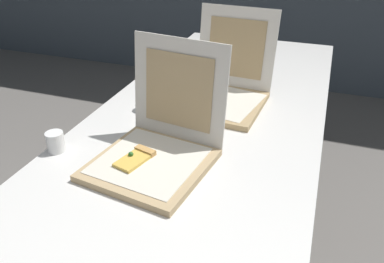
{
  "coord_description": "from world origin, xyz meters",
  "views": [
    {
      "loc": [
        0.39,
        -0.57,
        1.42
      ],
      "look_at": [
        0.02,
        0.47,
        0.79
      ],
      "focal_mm": 35.79,
      "sensor_mm": 36.0,
      "label": 1
    }
  ],
  "objects_px": {
    "pizza_box_middle": "(224,90)",
    "table": "(202,133)",
    "cup_white_far": "(177,74)",
    "cup_white_mid": "(148,102)",
    "cup_white_near_left": "(56,142)",
    "pizza_box_front": "(156,147)"
  },
  "relations": [
    {
      "from": "cup_white_near_left",
      "to": "cup_white_mid",
      "type": "height_order",
      "value": "same"
    },
    {
      "from": "table",
      "to": "cup_white_mid",
      "type": "distance_m",
      "value": 0.26
    },
    {
      "from": "cup_white_mid",
      "to": "cup_white_far",
      "type": "relative_size",
      "value": 1.0
    },
    {
      "from": "table",
      "to": "cup_white_near_left",
      "type": "height_order",
      "value": "cup_white_near_left"
    },
    {
      "from": "pizza_box_front",
      "to": "cup_white_near_left",
      "type": "relative_size",
      "value": 6.14
    },
    {
      "from": "pizza_box_front",
      "to": "cup_white_far",
      "type": "xyz_separation_m",
      "value": [
        -0.18,
        0.65,
        -0.02
      ]
    },
    {
      "from": "pizza_box_middle",
      "to": "pizza_box_front",
      "type": "bearing_deg",
      "value": -95.48
    },
    {
      "from": "pizza_box_middle",
      "to": "cup_white_far",
      "type": "distance_m",
      "value": 0.3
    },
    {
      "from": "cup_white_near_left",
      "to": "cup_white_mid",
      "type": "xyz_separation_m",
      "value": [
        0.15,
        0.38,
        0.0
      ]
    },
    {
      "from": "table",
      "to": "cup_white_mid",
      "type": "xyz_separation_m",
      "value": [
        -0.24,
        0.03,
        0.08
      ]
    },
    {
      "from": "table",
      "to": "cup_white_far",
      "type": "bearing_deg",
      "value": 124.17
    },
    {
      "from": "pizza_box_middle",
      "to": "cup_white_far",
      "type": "height_order",
      "value": "pizza_box_middle"
    },
    {
      "from": "pizza_box_middle",
      "to": "cup_white_far",
      "type": "xyz_separation_m",
      "value": [
        -0.26,
        0.15,
        -0.02
      ]
    },
    {
      "from": "cup_white_far",
      "to": "cup_white_mid",
      "type": "bearing_deg",
      "value": -89.96
    },
    {
      "from": "pizza_box_front",
      "to": "cup_white_far",
      "type": "distance_m",
      "value": 0.67
    },
    {
      "from": "pizza_box_front",
      "to": "table",
      "type": "bearing_deg",
      "value": 86.87
    },
    {
      "from": "pizza_box_middle",
      "to": "cup_white_far",
      "type": "relative_size",
      "value": 6.04
    },
    {
      "from": "pizza_box_middle",
      "to": "cup_white_near_left",
      "type": "distance_m",
      "value": 0.69
    },
    {
      "from": "pizza_box_middle",
      "to": "table",
      "type": "bearing_deg",
      "value": -92.83
    },
    {
      "from": "cup_white_near_left",
      "to": "cup_white_far",
      "type": "relative_size",
      "value": 1.0
    },
    {
      "from": "cup_white_near_left",
      "to": "cup_white_far",
      "type": "bearing_deg",
      "value": 77.59
    },
    {
      "from": "cup_white_mid",
      "to": "pizza_box_middle",
      "type": "bearing_deg",
      "value": 32.88
    }
  ]
}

